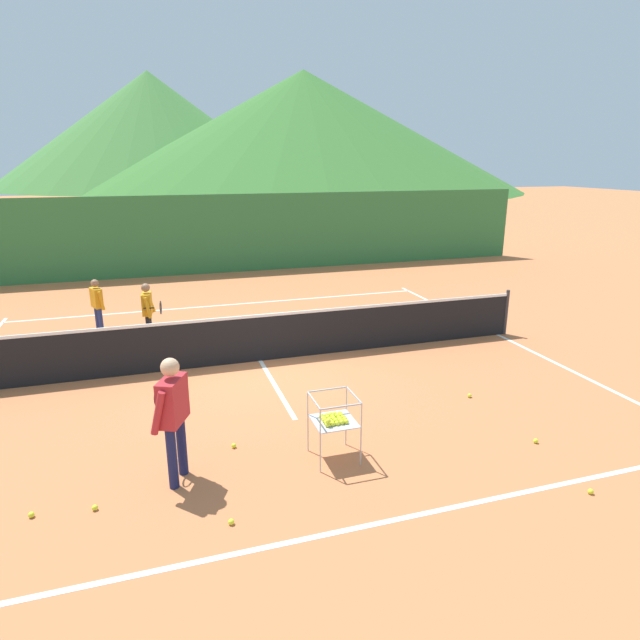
# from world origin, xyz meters

# --- Properties ---
(ground_plane) EXTENTS (120.00, 120.00, 0.00)m
(ground_plane) POSITION_xyz_m (0.00, 0.00, 0.00)
(ground_plane) COLOR #C67042
(line_baseline_near) EXTENTS (11.20, 0.08, 0.01)m
(line_baseline_near) POSITION_xyz_m (0.00, -5.41, 0.00)
(line_baseline_near) COLOR white
(line_baseline_near) RESTS_ON ground
(line_baseline_far) EXTENTS (11.20, 0.08, 0.01)m
(line_baseline_far) POSITION_xyz_m (0.00, 4.58, 0.00)
(line_baseline_far) COLOR white
(line_baseline_far) RESTS_ON ground
(line_sideline_east) EXTENTS (0.08, 9.99, 0.01)m
(line_sideline_east) POSITION_xyz_m (5.60, 0.00, 0.00)
(line_sideline_east) COLOR white
(line_sideline_east) RESTS_ON ground
(line_service_center) EXTENTS (0.08, 5.42, 0.01)m
(line_service_center) POSITION_xyz_m (0.00, 0.00, 0.00)
(line_service_center) COLOR white
(line_service_center) RESTS_ON ground
(tennis_net) EXTENTS (11.63, 0.08, 1.05)m
(tennis_net) POSITION_xyz_m (0.00, 0.00, 0.50)
(tennis_net) COLOR #333338
(tennis_net) RESTS_ON ground
(instructor) EXTENTS (0.50, 0.83, 1.64)m
(instructor) POSITION_xyz_m (-1.84, -3.84, 0.99)
(instructor) COLOR #191E4C
(instructor) RESTS_ON ground
(student_0) EXTENTS (0.34, 0.54, 1.30)m
(student_0) POSITION_xyz_m (-3.19, 2.87, 0.78)
(student_0) COLOR navy
(student_0) RESTS_ON ground
(student_1) EXTENTS (0.41, 0.68, 1.36)m
(student_1) POSITION_xyz_m (-2.08, 1.78, 0.82)
(student_1) COLOR black
(student_1) RESTS_ON ground
(ball_cart) EXTENTS (0.58, 0.58, 0.90)m
(ball_cart) POSITION_xyz_m (0.20, -3.94, 0.58)
(ball_cart) COLOR #B7B7BC
(ball_cart) RESTS_ON ground
(tennis_ball_0) EXTENTS (0.07, 0.07, 0.07)m
(tennis_ball_0) POSITION_xyz_m (3.05, -2.81, 0.03)
(tennis_ball_0) COLOR yellow
(tennis_ball_0) RESTS_ON ground
(tennis_ball_1) EXTENTS (0.07, 0.07, 0.07)m
(tennis_ball_1) POSITION_xyz_m (-1.05, -3.27, 0.03)
(tennis_ball_1) COLOR yellow
(tennis_ball_1) RESTS_ON ground
(tennis_ball_2) EXTENTS (0.07, 0.07, 0.07)m
(tennis_ball_2) POSITION_xyz_m (-3.48, -4.11, 0.03)
(tennis_ball_2) COLOR yellow
(tennis_ball_2) RESTS_ON ground
(tennis_ball_3) EXTENTS (0.07, 0.07, 0.07)m
(tennis_ball_3) POSITION_xyz_m (2.91, -5.68, 0.03)
(tennis_ball_3) COLOR yellow
(tennis_ball_3) RESTS_ON ground
(tennis_ball_4) EXTENTS (0.07, 0.07, 0.07)m
(tennis_ball_4) POSITION_xyz_m (3.09, -4.45, 0.03)
(tennis_ball_4) COLOR yellow
(tennis_ball_4) RESTS_ON ground
(tennis_ball_5) EXTENTS (0.07, 0.07, 0.07)m
(tennis_ball_5) POSITION_xyz_m (-2.80, -4.19, 0.03)
(tennis_ball_5) COLOR yellow
(tennis_ball_5) RESTS_ON ground
(tennis_ball_6) EXTENTS (0.07, 0.07, 0.07)m
(tennis_ball_6) POSITION_xyz_m (-1.34, -4.92, 0.03)
(tennis_ball_6) COLOR yellow
(tennis_ball_6) RESTS_ON ground
(windscreen_fence) EXTENTS (24.63, 0.08, 2.76)m
(windscreen_fence) POSITION_xyz_m (0.00, 9.20, 1.38)
(windscreen_fence) COLOR #33753D
(windscreen_fence) RESTS_ON ground
(hill_0) EXTENTS (44.58, 44.58, 16.18)m
(hill_0) POSITION_xyz_m (-0.13, 77.00, 8.09)
(hill_0) COLOR #427A38
(hill_0) RESTS_ON ground
(hill_1) EXTENTS (56.75, 56.75, 15.09)m
(hill_1) POSITION_xyz_m (18.93, 62.48, 7.54)
(hill_1) COLOR #38702D
(hill_1) RESTS_ON ground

